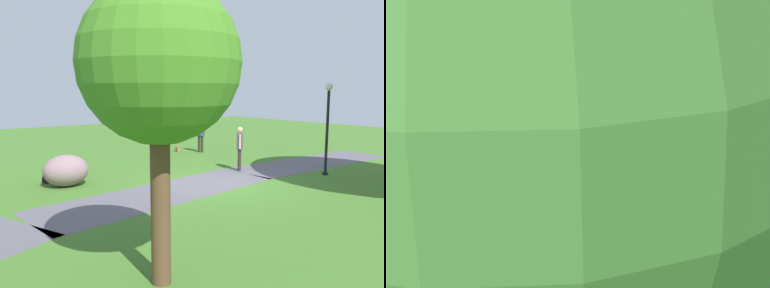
% 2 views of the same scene
% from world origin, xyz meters
% --- Properties ---
extents(ground_plane, '(48.00, 48.00, 0.00)m').
position_xyz_m(ground_plane, '(0.00, 0.00, 0.00)').
color(ground_plane, '#3E6B25').
extents(footpath_segment_near, '(8.06, 2.59, 0.01)m').
position_xyz_m(footpath_segment_near, '(-6.00, -0.34, 0.00)').
color(footpath_segment_near, '#57545C').
rests_on(footpath_segment_near, ground).
extents(footpath_segment_mid, '(8.23, 3.33, 0.01)m').
position_xyz_m(footpath_segment_mid, '(1.97, 0.04, 0.00)').
color(footpath_segment_mid, '#57545C').
rests_on(footpath_segment_mid, ground).
extents(young_tree_near_path, '(2.48, 2.48, 4.72)m').
position_xyz_m(young_tree_near_path, '(5.00, 4.64, 3.45)').
color(young_tree_near_path, brown).
rests_on(young_tree_near_path, ground).
extents(lamp_post, '(0.28, 0.28, 3.34)m').
position_xyz_m(lamp_post, '(-4.18, 1.46, 2.08)').
color(lamp_post, black).
rests_on(lamp_post, ground).
extents(lawn_boulder, '(1.54, 1.29, 1.02)m').
position_xyz_m(lawn_boulder, '(3.97, -2.61, 0.51)').
color(lawn_boulder, gray).
rests_on(lawn_boulder, ground).
extents(woman_with_handbag, '(0.40, 0.45, 1.74)m').
position_xyz_m(woman_with_handbag, '(-3.82, -5.43, 1.02)').
color(woman_with_handbag, '#2A281A').
rests_on(woman_with_handbag, ground).
extents(man_near_boulder, '(0.42, 0.43, 1.69)m').
position_xyz_m(man_near_boulder, '(-2.20, -0.99, 0.98)').
color(man_near_boulder, '#2F2523').
rests_on(man_near_boulder, ground).
extents(handbag_on_grass, '(0.33, 0.34, 0.31)m').
position_xyz_m(handbag_on_grass, '(-2.97, -6.23, 0.14)').
color(handbag_on_grass, olive).
rests_on(handbag_on_grass, ground).
extents(backpack_by_boulder, '(0.35, 0.35, 0.40)m').
position_xyz_m(backpack_by_boulder, '(4.32, -3.44, 0.19)').
color(backpack_by_boulder, black).
rests_on(backpack_by_boulder, ground).
extents(frisbee_on_grass, '(0.28, 0.28, 0.02)m').
position_xyz_m(frisbee_on_grass, '(1.22, -1.00, 0.01)').
color(frisbee_on_grass, '#2EA8DC').
rests_on(frisbee_on_grass, ground).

